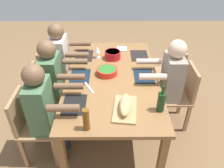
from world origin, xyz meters
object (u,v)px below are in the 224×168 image
Objects in this scene: diner_far_center at (168,79)px; chair_far_center at (181,93)px; wine_bottle at (161,101)px; diner_near_right at (45,108)px; chair_far_left at (171,72)px; cutting_board at (125,109)px; serving_bowl_fruit at (113,54)px; chair_near_right at (31,123)px; diner_near_left at (63,59)px; serving_bowl_greens at (107,71)px; napkin_stack at (122,49)px; dining_table at (112,81)px; chair_near_center at (43,94)px; beer_bottle at (86,119)px; diner_near_center at (55,79)px; bread_loaf at (125,105)px; chair_near_left at (52,72)px; wine_glass at (97,50)px.

chair_far_center is at bearing 90.00° from diner_far_center.
diner_near_right is at bearing -94.26° from wine_bottle.
cutting_board is (1.11, -0.74, 0.27)m from chair_far_left.
chair_far_center is at bearing 62.34° from serving_bowl_fruit.
wine_bottle is at bearing 86.33° from chair_near_right.
diner_near_left is 5.67× the size of serving_bowl_fruit.
chair_far_center is 0.97m from serving_bowl_greens.
napkin_stack is (-0.64, 0.20, -0.03)m from serving_bowl_greens.
chair_near_center is (0.00, -0.86, -0.18)m from dining_table.
chair_far_left is 1.36m from cutting_board.
diner_far_center is 0.87m from napkin_stack.
serving_bowl_fruit is 0.73× the size of wine_bottle.
napkin_stack is at bearing 162.20° from serving_bowl_greens.
diner_near_left is at bearing -161.52° from beer_bottle.
chair_near_center is at bearing -90.00° from diner_near_center.
bread_loaf is 1.45× the size of beer_bottle.
diner_near_center is 1.41× the size of chair_far_left.
napkin_stack is at bearing 130.13° from diner_near_center.
diner_near_right reaches higher than cutting_board.
chair_near_center is 1.03m from serving_bowl_fruit.
chair_near_right is at bearing -94.49° from cutting_board.
chair_near_right is 0.71× the size of diner_near_left.
chair_near_center is 2.66× the size of bread_loaf.
serving_bowl_greens is at bearing -93.36° from chair_far_center.
cutting_board is at bearing -91.28° from wine_bottle.
serving_bowl_greens is (0.46, 0.80, 0.30)m from chair_near_left.
napkin_stack is at bearing -166.25° from wine_bottle.
beer_bottle is (1.35, 0.64, 0.37)m from chair_near_left.
diner_near_left is at bearing -144.15° from cutting_board.
chair_far_center is (-0.51, 1.72, 0.00)m from chair_near_right.
diner_near_left is 0.70m from serving_bowl_fruit.
wine_glass is (-0.98, 0.48, 0.16)m from diner_near_right.
beer_bottle reaches higher than chair_far_left.
chair_near_right is 0.80m from beer_bottle.
chair_near_center is at bearing -55.09° from wine_glass.
diner_far_center is at bearing 90.00° from chair_near_center.
diner_near_left is 1.60m from wine_bottle.
wine_bottle is (1.11, -0.40, 0.37)m from chair_far_left.
bread_loaf is at bearing -91.28° from wine_bottle.
bread_loaf is at bearing -51.28° from chair_far_center.
chair_far_center is at bearing 71.50° from diner_near_left.
chair_near_right and bread_loaf have the same top height.
wine_glass is at bearing 84.16° from diner_near_left.
beer_bottle is 1.57× the size of napkin_stack.
chair_near_right is 0.71× the size of diner_far_center.
diner_near_right is 1.00× the size of diner_far_center.
serving_bowl_fruit is at bearing -28.41° from napkin_stack.
serving_bowl_greens is 0.62× the size of cutting_board.
diner_far_center is 3.00× the size of cutting_board.
chair_near_left is at bearing -160.34° from diner_near_center.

